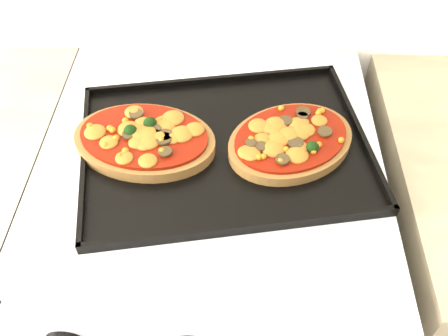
# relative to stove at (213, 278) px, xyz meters

# --- Properties ---
(stove) EXTENTS (0.60, 0.60, 0.91)m
(stove) POSITION_rel_stove_xyz_m (0.00, 0.00, 0.00)
(stove) COLOR white
(stove) RESTS_ON floor
(control_panel) EXTENTS (0.60, 0.02, 0.09)m
(control_panel) POSITION_rel_stove_xyz_m (0.00, -0.31, 0.40)
(control_panel) COLOR white
(control_panel) RESTS_ON stove
(baking_tray) EXTENTS (0.54, 0.44, 0.02)m
(baking_tray) POSITION_rel_stove_xyz_m (0.03, -0.00, 0.47)
(baking_tray) COLOR black
(baking_tray) RESTS_ON stove
(pizza_left) EXTENTS (0.26, 0.20, 0.04)m
(pizza_left) POSITION_rel_stove_xyz_m (-0.11, -0.01, 0.48)
(pizza_left) COLOR brown
(pizza_left) RESTS_ON baking_tray
(pizza_right) EXTENTS (0.27, 0.25, 0.03)m
(pizza_right) POSITION_rel_stove_xyz_m (0.14, -0.00, 0.48)
(pizza_right) COLOR brown
(pizza_right) RESTS_ON baking_tray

